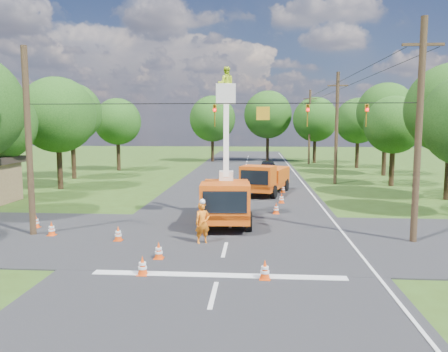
# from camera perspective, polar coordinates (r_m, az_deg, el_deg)

# --- Properties ---
(ground) EXTENTS (140.00, 140.00, 0.00)m
(ground) POSITION_cam_1_polar(r_m,az_deg,el_deg) (38.44, 2.23, -1.28)
(ground) COLOR #304815
(ground) RESTS_ON ground
(road_main) EXTENTS (12.00, 100.00, 0.06)m
(road_main) POSITION_cam_1_polar(r_m,az_deg,el_deg) (38.44, 2.23, -1.28)
(road_main) COLOR black
(road_main) RESTS_ON ground
(road_cross) EXTENTS (56.00, 10.00, 0.07)m
(road_cross) POSITION_cam_1_polar(r_m,az_deg,el_deg) (20.78, 0.49, -8.17)
(road_cross) COLOR black
(road_cross) RESTS_ON ground
(stop_bar) EXTENTS (9.00, 0.45, 0.02)m
(stop_bar) POSITION_cam_1_polar(r_m,az_deg,el_deg) (15.82, -0.76, -12.99)
(stop_bar) COLOR silver
(stop_bar) RESTS_ON ground
(edge_line) EXTENTS (0.12, 90.00, 0.02)m
(edge_line) POSITION_cam_1_polar(r_m,az_deg,el_deg) (38.66, 10.56, -1.34)
(edge_line) COLOR silver
(edge_line) RESTS_ON ground
(bucket_truck) EXTENTS (2.95, 6.75, 8.44)m
(bucket_truck) POSITION_cam_1_polar(r_m,az_deg,el_deg) (23.66, 0.23, -1.93)
(bucket_truck) COLOR #E04C0F
(bucket_truck) RESTS_ON ground
(second_truck) EXTENTS (4.01, 6.74, 2.38)m
(second_truck) POSITION_cam_1_polar(r_m,az_deg,el_deg) (33.66, 5.40, -0.31)
(second_truck) COLOR #E04C0F
(second_truck) RESTS_ON ground
(ground_worker) EXTENTS (0.82, 0.72, 1.90)m
(ground_worker) POSITION_cam_1_polar(r_m,az_deg,el_deg) (19.71, -2.82, -6.16)
(ground_worker) COLOR orange
(ground_worker) RESTS_ON ground
(distant_car) EXTENTS (2.11, 4.69, 1.56)m
(distant_car) POSITION_cam_1_polar(r_m,az_deg,el_deg) (46.91, 5.73, 1.10)
(distant_car) COLOR black
(distant_car) RESTS_ON ground
(traffic_cone_0) EXTENTS (0.38, 0.38, 0.71)m
(traffic_cone_0) POSITION_cam_1_polar(r_m,az_deg,el_deg) (16.07, -10.60, -11.45)
(traffic_cone_0) COLOR #ED470C
(traffic_cone_0) RESTS_ON ground
(traffic_cone_1) EXTENTS (0.38, 0.38, 0.71)m
(traffic_cone_1) POSITION_cam_1_polar(r_m,az_deg,el_deg) (15.46, 5.36, -12.10)
(traffic_cone_1) COLOR #ED470C
(traffic_cone_1) RESTS_ON ground
(traffic_cone_2) EXTENTS (0.38, 0.38, 0.71)m
(traffic_cone_2) POSITION_cam_1_polar(r_m,az_deg,el_deg) (26.37, 6.82, -4.22)
(traffic_cone_2) COLOR #ED470C
(traffic_cone_2) RESTS_ON ground
(traffic_cone_3) EXTENTS (0.38, 0.38, 0.71)m
(traffic_cone_3) POSITION_cam_1_polar(r_m,az_deg,el_deg) (30.00, 7.52, -2.90)
(traffic_cone_3) COLOR #ED470C
(traffic_cone_3) RESTS_ON ground
(traffic_cone_4) EXTENTS (0.38, 0.38, 0.71)m
(traffic_cone_4) POSITION_cam_1_polar(r_m,az_deg,el_deg) (20.80, -13.65, -7.33)
(traffic_cone_4) COLOR #ED470C
(traffic_cone_4) RESTS_ON ground
(traffic_cone_5) EXTENTS (0.38, 0.38, 0.71)m
(traffic_cone_5) POSITION_cam_1_polar(r_m,az_deg,el_deg) (22.72, -21.59, -6.42)
(traffic_cone_5) COLOR #ED470C
(traffic_cone_5) RESTS_ON ground
(traffic_cone_6) EXTENTS (0.38, 0.38, 0.71)m
(traffic_cone_6) POSITION_cam_1_polar(r_m,az_deg,el_deg) (24.71, -23.35, -5.47)
(traffic_cone_6) COLOR #ED470C
(traffic_cone_6) RESTS_ON ground
(traffic_cone_7) EXTENTS (0.38, 0.38, 0.71)m
(traffic_cone_7) POSITION_cam_1_polar(r_m,az_deg,el_deg) (34.59, 7.70, -1.63)
(traffic_cone_7) COLOR #ED470C
(traffic_cone_7) RESTS_ON ground
(traffic_cone_8) EXTENTS (0.38, 0.38, 0.71)m
(traffic_cone_8) POSITION_cam_1_polar(r_m,az_deg,el_deg) (17.79, -8.52, -9.61)
(traffic_cone_8) COLOR #ED470C
(traffic_cone_8) RESTS_ON ground
(pole_right_near) EXTENTS (1.80, 0.30, 10.00)m
(pole_right_near) POSITION_cam_1_polar(r_m,az_deg,el_deg) (21.30, 24.09, 5.51)
(pole_right_near) COLOR #4C3823
(pole_right_near) RESTS_ON ground
(pole_right_mid) EXTENTS (1.80, 0.30, 10.00)m
(pole_right_mid) POSITION_cam_1_polar(r_m,az_deg,el_deg) (40.69, 14.48, 6.17)
(pole_right_mid) COLOR #4C3823
(pole_right_mid) RESTS_ON ground
(pole_right_far) EXTENTS (1.80, 0.30, 10.00)m
(pole_right_far) POSITION_cam_1_polar(r_m,az_deg,el_deg) (60.47, 11.11, 6.37)
(pole_right_far) COLOR #4C3823
(pole_right_far) RESTS_ON ground
(pole_left) EXTENTS (0.30, 0.30, 9.00)m
(pole_left) POSITION_cam_1_polar(r_m,az_deg,el_deg) (22.78, -24.15, 4.02)
(pole_left) COLOR #4C3823
(pole_left) RESTS_ON ground
(signal_span) EXTENTS (18.00, 0.29, 1.07)m
(signal_span) POSITION_cam_1_polar(r_m,az_deg,el_deg) (20.07, 6.93, 8.21)
(signal_span) COLOR black
(signal_span) RESTS_ON ground
(tree_left_d) EXTENTS (6.20, 6.20, 9.24)m
(tree_left_d) POSITION_cam_1_polar(r_m,az_deg,el_deg) (38.65, -20.92, 7.44)
(tree_left_d) COLOR #382616
(tree_left_d) RESTS_ON ground
(tree_left_e) EXTENTS (5.80, 5.80, 9.41)m
(tree_left_e) POSITION_cam_1_polar(r_m,az_deg,el_deg) (45.79, -19.27, 7.78)
(tree_left_e) COLOR #382616
(tree_left_e) RESTS_ON ground
(tree_left_f) EXTENTS (5.40, 5.40, 8.40)m
(tree_left_f) POSITION_cam_1_polar(r_m,az_deg,el_deg) (52.57, -13.73, 6.90)
(tree_left_f) COLOR #382616
(tree_left_f) RESTS_ON ground
(tree_right_c) EXTENTS (5.00, 5.00, 7.83)m
(tree_right_c) POSITION_cam_1_polar(r_m,az_deg,el_deg) (40.82, 21.29, 6.22)
(tree_right_c) COLOR #382616
(tree_right_c) RESTS_ON ground
(tree_right_d) EXTENTS (6.00, 6.00, 9.70)m
(tree_right_d) POSITION_cam_1_polar(r_m,az_deg,el_deg) (48.96, 20.41, 7.86)
(tree_right_d) COLOR #382616
(tree_right_d) RESTS_ON ground
(tree_right_e) EXTENTS (5.60, 5.60, 8.63)m
(tree_right_e) POSITION_cam_1_polar(r_m,az_deg,el_deg) (56.45, 17.12, 6.90)
(tree_right_e) COLOR #382616
(tree_right_e) RESTS_ON ground
(tree_far_a) EXTENTS (6.60, 6.60, 9.50)m
(tree_far_a) POSITION_cam_1_polar(r_m,az_deg,el_deg) (63.36, -1.52, 7.48)
(tree_far_a) COLOR #382616
(tree_far_a) RESTS_ON ground
(tree_far_b) EXTENTS (7.00, 7.00, 10.32)m
(tree_far_b) POSITION_cam_1_polar(r_m,az_deg,el_deg) (65.08, 5.75, 7.97)
(tree_far_b) COLOR #382616
(tree_far_b) RESTS_ON ground
(tree_far_c) EXTENTS (6.20, 6.20, 9.18)m
(tree_far_c) POSITION_cam_1_polar(r_m,az_deg,el_deg) (62.59, 11.83, 7.23)
(tree_far_c) COLOR #382616
(tree_far_c) RESTS_ON ground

